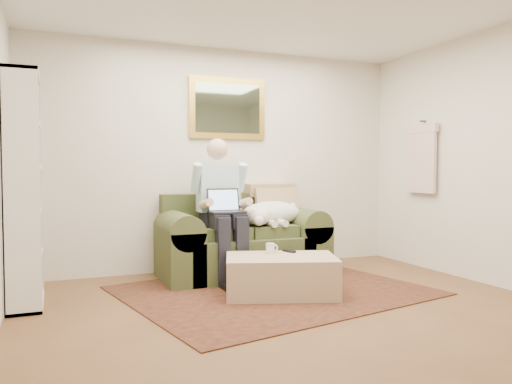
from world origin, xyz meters
TOP-DOWN VIEW (x-y plane):
  - room_shell at (0.00, 0.35)m, footprint 4.51×5.00m
  - rug at (0.10, 1.22)m, footprint 3.09×2.67m
  - sofa at (0.07, 2.01)m, footprint 1.80×0.91m
  - seated_man at (-0.20, 1.85)m, footprint 0.59×0.85m
  - laptop at (-0.20, 1.78)m, footprint 0.35×0.28m
  - sleeping_dog at (0.39, 1.92)m, footprint 0.74×0.47m
  - ottoman at (0.09, 1.04)m, footprint 1.17×0.94m
  - coffee_mug at (0.06, 1.21)m, footprint 0.08×0.08m
  - tv_remote at (0.27, 1.22)m, footprint 0.09×0.16m
  - bookshelf at (-2.10, 1.60)m, footprint 0.28×0.80m
  - wall_mirror at (0.07, 2.47)m, footprint 0.94×0.04m
  - hanging_shirt at (2.19, 1.60)m, footprint 0.06×0.52m

SIDE VIEW (x-z plane):
  - rug at x=0.10m, z-range 0.00..0.01m
  - ottoman at x=0.09m, z-range 0.00..0.37m
  - sofa at x=0.07m, z-range -0.23..0.85m
  - tv_remote at x=0.27m, z-range 0.37..0.39m
  - coffee_mug at x=0.06m, z-range 0.37..0.47m
  - sleeping_dog at x=0.39m, z-range 0.55..0.83m
  - seated_man at x=-0.20m, z-range 0.00..1.51m
  - laptop at x=-0.20m, z-range 0.67..0.92m
  - bookshelf at x=-2.10m, z-range 0.00..2.00m
  - room_shell at x=0.00m, z-range 0.00..2.61m
  - hanging_shirt at x=2.19m, z-range 0.90..1.80m
  - wall_mirror at x=0.07m, z-range 1.54..2.26m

